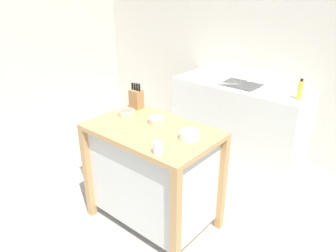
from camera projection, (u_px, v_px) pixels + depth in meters
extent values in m
plane|color=#ADA8A0|center=(147.00, 235.00, 2.84)|extent=(6.39, 6.39, 0.00)
cube|color=beige|center=(272.00, 45.00, 3.77)|extent=(5.39, 0.10, 2.60)
cube|color=beige|center=(37.00, 35.00, 4.39)|extent=(0.10, 2.73, 2.60)
cube|color=tan|center=(152.00, 131.00, 2.63)|extent=(1.06, 0.68, 0.04)
cube|color=silver|center=(153.00, 174.00, 2.81)|extent=(0.96, 0.58, 0.78)
cube|color=tan|center=(88.00, 174.00, 2.91)|extent=(0.06, 0.06, 0.88)
cube|color=tan|center=(176.00, 224.00, 2.33)|extent=(0.06, 0.06, 0.88)
cube|color=tan|center=(137.00, 148.00, 3.33)|extent=(0.06, 0.06, 0.88)
cube|color=tan|center=(222.00, 185.00, 2.75)|extent=(0.06, 0.06, 0.88)
cube|color=#9E7042|center=(136.00, 99.00, 2.99)|extent=(0.11, 0.09, 0.17)
cylinder|color=black|center=(132.00, 86.00, 2.97)|extent=(0.02, 0.02, 0.06)
cylinder|color=black|center=(135.00, 87.00, 2.95)|extent=(0.02, 0.02, 0.06)
cylinder|color=black|center=(137.00, 87.00, 2.94)|extent=(0.02, 0.02, 0.07)
cylinder|color=black|center=(139.00, 88.00, 2.92)|extent=(0.02, 0.02, 0.07)
cylinder|color=silver|center=(190.00, 135.00, 2.45)|extent=(0.16, 0.16, 0.06)
cylinder|color=gray|center=(190.00, 132.00, 2.44)|extent=(0.13, 0.13, 0.01)
cylinder|color=beige|center=(126.00, 113.00, 2.85)|extent=(0.14, 0.14, 0.05)
cylinder|color=gray|center=(126.00, 111.00, 2.85)|extent=(0.11, 0.11, 0.01)
cylinder|color=beige|center=(157.00, 120.00, 2.71)|extent=(0.14, 0.14, 0.05)
cylinder|color=gray|center=(156.00, 118.00, 2.70)|extent=(0.11, 0.11, 0.01)
cylinder|color=silver|center=(158.00, 148.00, 2.24)|extent=(0.07, 0.07, 0.09)
cube|color=gray|center=(103.00, 160.00, 3.39)|extent=(0.34, 0.26, 0.60)
cube|color=black|center=(100.00, 133.00, 3.26)|extent=(0.36, 0.28, 0.03)
cube|color=silver|center=(238.00, 119.00, 3.98)|extent=(1.57, 0.60, 0.89)
cube|color=silver|center=(240.00, 86.00, 3.79)|extent=(0.44, 0.36, 0.03)
cylinder|color=#B7BCC1|center=(248.00, 72.00, 3.84)|extent=(0.02, 0.02, 0.22)
cylinder|color=yellow|center=(300.00, 90.00, 3.29)|extent=(0.05, 0.05, 0.19)
cylinder|color=black|center=(302.00, 80.00, 3.24)|extent=(0.03, 0.03, 0.02)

